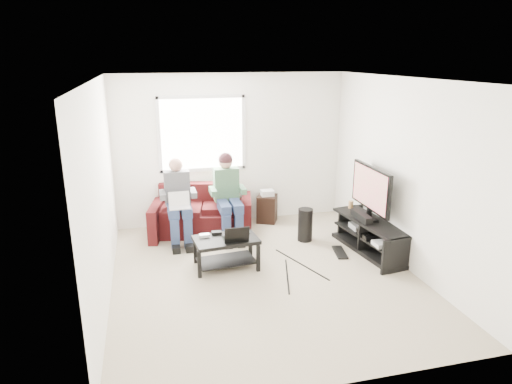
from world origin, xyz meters
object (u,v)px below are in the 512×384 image
tv_stand (371,238)px  subwoofer (305,225)px  tv (371,190)px  end_table (267,208)px  coffee_table (226,246)px  sofa (202,215)px

tv_stand → subwoofer: bearing=141.3°
tv_stand → tv: 0.74m
subwoofer → end_table: end_table is taller
coffee_table → subwoofer: subwoofer is taller
sofa → tv_stand: bearing=-31.3°
subwoofer → end_table: bearing=110.3°
coffee_table → end_table: bearing=57.5°
tv → end_table: tv is taller
sofa → tv_stand: size_ratio=1.19×
sofa → end_table: sofa is taller
sofa → end_table: 1.21m
tv → end_table: size_ratio=1.87×
coffee_table → tv: (2.22, 0.10, 0.63)m
tv → tv_stand: bearing=-88.5°
tv_stand → subwoofer: subwoofer is taller
end_table → sofa: bearing=-170.4°
coffee_table → tv_stand: size_ratio=0.59×
coffee_table → tv_stand: (2.22, -0.00, -0.10)m
sofa → tv_stand: (2.37, -1.44, -0.08)m
tv_stand → subwoofer: 1.04m
coffee_table → tv_stand: tv_stand is taller
tv_stand → end_table: size_ratio=2.63×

